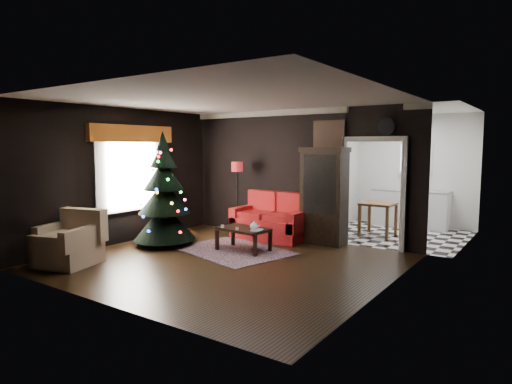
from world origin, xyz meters
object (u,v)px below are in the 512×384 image
Objects in this scene: loveseat at (271,216)px; christmas_tree at (164,194)px; coffee_table at (243,239)px; wall_clock at (387,127)px; curio_cabinet at (324,198)px; armchair at (67,238)px; floor_lamp at (237,198)px; teapot at (254,226)px; kitchen_table at (378,219)px.

christmas_tree is at bearing -129.82° from loveseat.
christmas_tree is 2.43× the size of coffee_table.
wall_clock is at bearing 29.40° from christmas_tree.
curio_cabinet is 1.88m from wall_clock.
wall_clock is (1.20, 0.18, 1.43)m from curio_cabinet.
wall_clock reaches higher than curio_cabinet.
curio_cabinet is 2.04× the size of armchair.
loveseat is at bearing -170.34° from wall_clock.
christmas_tree reaches higher than loveseat.
floor_lamp is 2.01m from teapot.
floor_lamp is 2.20× the size of kitchen_table.
wall_clock is at bearing 36.86° from coffee_table.
floor_lamp is at bearing 136.09° from teapot.
wall_clock is (4.05, 4.13, 1.92)m from armchair.
wall_clock is at bearing 42.83° from teapot.
armchair is 1.24× the size of kitchen_table.
kitchen_table is (1.32, 2.98, -0.16)m from teapot.
loveseat reaches higher than coffee_table.
loveseat reaches higher than kitchen_table.
floor_lamp is 1.77× the size of armchair.
christmas_tree is at bearing -133.79° from kitchen_table.
teapot is 3.27m from kitchen_table.
loveseat is 9.92× the size of teapot.
curio_cabinet is 2.53× the size of kitchen_table.
kitchen_table is at bearing 113.75° from wall_clock.
loveseat is 0.89× the size of curio_cabinet.
christmas_tree is 4.75m from kitchen_table.
coffee_table is at bearing 17.33° from christmas_tree.
floor_lamp is (-0.95, 0.04, 0.33)m from loveseat.
coffee_table is 3.05× the size of wall_clock.
loveseat is 1.03× the size of floor_lamp.
teapot is (1.43, -1.38, -0.30)m from floor_lamp.
kitchen_table is at bearing 41.57° from armchair.
loveseat reaches higher than armchair.
armchair is at bearing -125.76° from curio_cabinet.
curio_cabinet is at bearing 66.66° from teapot.
armchair reaches higher than kitchen_table.
kitchen_table is at bearing 46.21° from christmas_tree.
christmas_tree is at bearing -168.06° from teapot.
christmas_tree is 4.56m from wall_clock.
teapot is at bearing -17.14° from coffee_table.
curio_cabinet is at bearing 37.02° from christmas_tree.
floor_lamp is at bearing -175.15° from curio_cabinet.
teapot is at bearing 11.94° from christmas_tree.
kitchen_table reaches higher than teapot.
christmas_tree is at bearing -105.75° from floor_lamp.
loveseat is 0.72× the size of christmas_tree.
teapot is (0.48, -1.33, 0.03)m from loveseat.
armchair reaches higher than teapot.
curio_cabinet is 4.90m from armchair.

